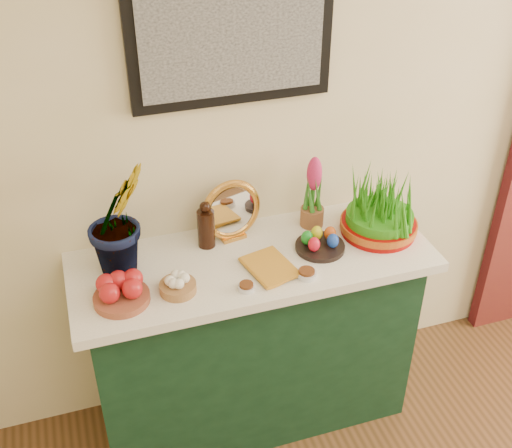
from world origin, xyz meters
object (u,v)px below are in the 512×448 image
(mirror, at_px, (231,211))
(wheatgrass_sabzeh, at_px, (380,209))
(sideboard, at_px, (252,343))
(book, at_px, (252,273))
(hyacinth_green, at_px, (117,202))

(mirror, xyz_separation_m, wheatgrass_sabzeh, (0.57, -0.15, -0.01))
(sideboard, relative_size, mirror, 5.05)
(book, relative_size, wheatgrass_sabzeh, 0.66)
(sideboard, bearing_deg, wheatgrass_sabzeh, -0.25)
(mirror, xyz_separation_m, book, (-0.00, -0.27, -0.11))
(sideboard, relative_size, book, 6.32)
(sideboard, height_order, mirror, mirror)
(hyacinth_green, bearing_deg, sideboard, -33.75)
(hyacinth_green, height_order, wheatgrass_sabzeh, hyacinth_green)
(mirror, relative_size, book, 1.25)
(sideboard, distance_m, wheatgrass_sabzeh, 0.79)
(hyacinth_green, height_order, mirror, hyacinth_green)
(hyacinth_green, height_order, book, hyacinth_green)
(book, xyz_separation_m, wheatgrass_sabzeh, (0.57, 0.12, 0.10))
(hyacinth_green, xyz_separation_m, mirror, (0.44, 0.08, -0.17))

